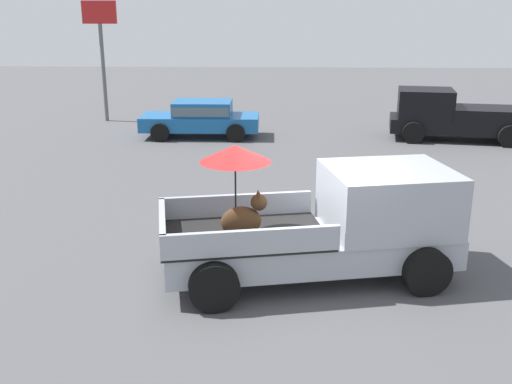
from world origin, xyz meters
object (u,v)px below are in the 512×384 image
(pickup_truck_main, at_px, (334,223))
(pickup_truck_red, at_px, (453,116))
(motel_sign, at_px, (101,37))
(parked_sedan_near, at_px, (201,117))

(pickup_truck_main, relative_size, pickup_truck_red, 1.06)
(pickup_truck_red, xyz_separation_m, motel_sign, (-13.58, 3.29, 2.57))
(parked_sedan_near, bearing_deg, pickup_truck_main, 107.29)
(pickup_truck_red, bearing_deg, parked_sedan_near, 8.30)
(pickup_truck_main, xyz_separation_m, motel_sign, (-8.30, 14.94, 2.48))
(pickup_truck_red, relative_size, parked_sedan_near, 1.16)
(parked_sedan_near, height_order, motel_sign, motel_sign)
(pickup_truck_red, bearing_deg, motel_sign, -4.48)
(pickup_truck_main, height_order, pickup_truck_red, pickup_truck_main)
(pickup_truck_main, bearing_deg, parked_sedan_near, 96.55)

